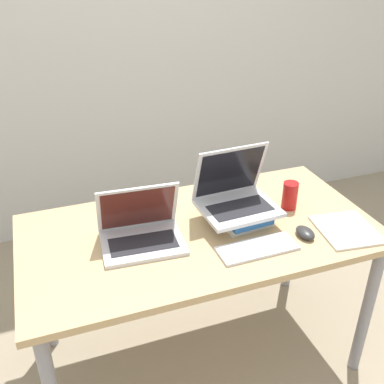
{
  "coord_description": "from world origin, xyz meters",
  "views": [
    {
      "loc": [
        -0.55,
        -1.05,
        1.74
      ],
      "look_at": [
        -0.04,
        0.37,
        0.9
      ],
      "focal_mm": 42.0,
      "sensor_mm": 36.0,
      "label": 1
    }
  ],
  "objects_px": {
    "book_stack": "(240,213)",
    "wireless_keyboard": "(257,248)",
    "laptop_on_books": "(235,196)",
    "soda_can": "(290,195)",
    "mouse": "(305,233)",
    "notepad": "(346,230)",
    "laptop_left": "(141,231)"
  },
  "relations": [
    {
      "from": "book_stack",
      "to": "wireless_keyboard",
      "type": "relative_size",
      "value": 0.83
    },
    {
      "from": "laptop_on_books",
      "to": "book_stack",
      "type": "bearing_deg",
      "value": -27.71
    },
    {
      "from": "laptop_on_books",
      "to": "soda_can",
      "type": "relative_size",
      "value": 2.62
    },
    {
      "from": "book_stack",
      "to": "mouse",
      "type": "height_order",
      "value": "book_stack"
    },
    {
      "from": "book_stack",
      "to": "notepad",
      "type": "distance_m",
      "value": 0.43
    },
    {
      "from": "notepad",
      "to": "wireless_keyboard",
      "type": "bearing_deg",
      "value": 178.92
    },
    {
      "from": "wireless_keyboard",
      "to": "laptop_on_books",
      "type": "bearing_deg",
      "value": 88.35
    },
    {
      "from": "mouse",
      "to": "soda_can",
      "type": "bearing_deg",
      "value": 76.14
    },
    {
      "from": "laptop_left",
      "to": "mouse",
      "type": "xyz_separation_m",
      "value": [
        0.62,
        -0.19,
        -0.03
      ]
    },
    {
      "from": "mouse",
      "to": "soda_can",
      "type": "distance_m",
      "value": 0.23
    },
    {
      "from": "laptop_on_books",
      "to": "wireless_keyboard",
      "type": "xyz_separation_m",
      "value": [
        -0.01,
        -0.23,
        -0.11
      ]
    },
    {
      "from": "book_stack",
      "to": "notepad",
      "type": "relative_size",
      "value": 0.94
    },
    {
      "from": "laptop_on_books",
      "to": "soda_can",
      "type": "height_order",
      "value": "laptop_on_books"
    },
    {
      "from": "laptop_left",
      "to": "notepad",
      "type": "xyz_separation_m",
      "value": [
        0.8,
        -0.21,
        -0.04
      ]
    },
    {
      "from": "soda_can",
      "to": "laptop_on_books",
      "type": "bearing_deg",
      "value": -178.75
    },
    {
      "from": "laptop_on_books",
      "to": "mouse",
      "type": "xyz_separation_m",
      "value": [
        0.21,
        -0.21,
        -0.1
      ]
    },
    {
      "from": "laptop_left",
      "to": "mouse",
      "type": "height_order",
      "value": "laptop_left"
    },
    {
      "from": "laptop_on_books",
      "to": "notepad",
      "type": "distance_m",
      "value": 0.47
    },
    {
      "from": "book_stack",
      "to": "soda_can",
      "type": "height_order",
      "value": "soda_can"
    },
    {
      "from": "laptop_left",
      "to": "book_stack",
      "type": "relative_size",
      "value": 1.28
    },
    {
      "from": "laptop_left",
      "to": "wireless_keyboard",
      "type": "xyz_separation_m",
      "value": [
        0.4,
        -0.2,
        -0.04
      ]
    },
    {
      "from": "soda_can",
      "to": "book_stack",
      "type": "bearing_deg",
      "value": -176.08
    },
    {
      "from": "laptop_on_books",
      "to": "soda_can",
      "type": "distance_m",
      "value": 0.27
    },
    {
      "from": "book_stack",
      "to": "wireless_keyboard",
      "type": "distance_m",
      "value": 0.22
    },
    {
      "from": "wireless_keyboard",
      "to": "laptop_left",
      "type": "bearing_deg",
      "value": 153.0
    },
    {
      "from": "wireless_keyboard",
      "to": "notepad",
      "type": "relative_size",
      "value": 1.14
    },
    {
      "from": "book_stack",
      "to": "soda_can",
      "type": "distance_m",
      "value": 0.25
    },
    {
      "from": "laptop_left",
      "to": "laptop_on_books",
      "type": "height_order",
      "value": "laptop_on_books"
    },
    {
      "from": "laptop_left",
      "to": "soda_can",
      "type": "height_order",
      "value": "laptop_left"
    },
    {
      "from": "wireless_keyboard",
      "to": "mouse",
      "type": "relative_size",
      "value": 3.21
    },
    {
      "from": "laptop_left",
      "to": "soda_can",
      "type": "relative_size",
      "value": 2.69
    },
    {
      "from": "soda_can",
      "to": "wireless_keyboard",
      "type": "bearing_deg",
      "value": -139.51
    }
  ]
}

